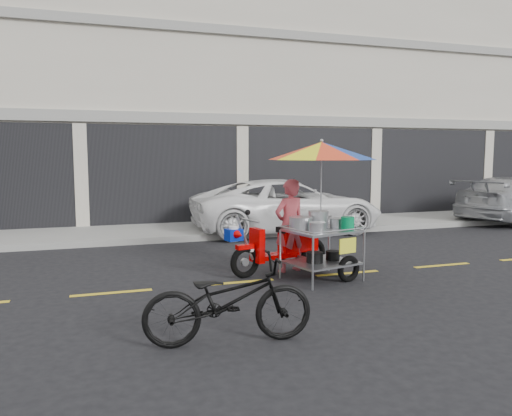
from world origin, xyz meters
name	(u,v)px	position (x,y,z in m)	size (l,w,h in m)	color
ground	(347,273)	(0.00, 0.00, 0.00)	(90.00, 90.00, 0.00)	black
sidewalk	(252,226)	(0.00, 5.50, 0.07)	(45.00, 3.00, 0.15)	gray
shophouse_block	(281,98)	(2.82, 10.59, 4.24)	(36.00, 8.11, 10.40)	beige
centerline	(347,273)	(0.00, 0.00, 0.00)	(42.00, 0.10, 0.01)	gold
white_pickup	(287,206)	(0.73, 4.70, 0.71)	(2.36, 5.12, 1.42)	white
near_bicycle	(228,300)	(-2.84, -2.50, 0.49)	(0.66, 1.88, 0.99)	black
food_vendor_rig	(309,191)	(-0.73, 0.06, 1.48)	(2.65, 2.18, 2.35)	black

